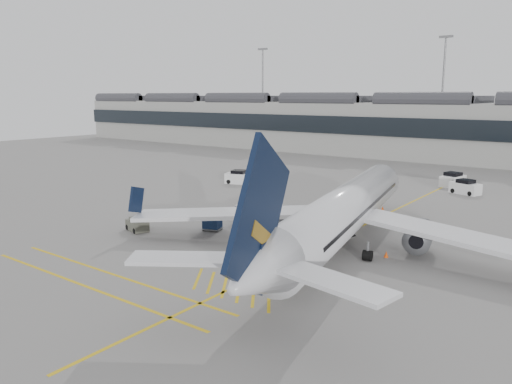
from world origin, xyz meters
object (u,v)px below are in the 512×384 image
Objects in this scene: ramp_agent_a at (282,225)px; pushback_tug at (137,225)px; belt_loader at (329,229)px; airliner_main at (343,212)px; baggage_cart_a at (272,213)px; ramp_agent_b at (265,219)px.

pushback_tug is at bearing -176.55° from ramp_agent_a.
pushback_tug is (-15.01, -9.40, 0.03)m from belt_loader.
airliner_main reaches higher than baggage_cart_a.
airliner_main reaches higher than ramp_agent_a.
ramp_agent_a reaches higher than pushback_tug.
belt_loader is 6.48m from baggage_cart_a.
baggage_cart_a is at bearing -165.59° from belt_loader.
pushback_tug is (-8.56, -9.74, -0.45)m from baggage_cart_a.
baggage_cart_a is at bearing 65.29° from pushback_tug.
belt_loader is at bearing 13.57° from baggage_cart_a.
belt_loader is at bearing -0.34° from ramp_agent_a.
airliner_main is 5.13m from belt_loader.
pushback_tug is (-8.95, -7.88, -0.31)m from ramp_agent_b.
baggage_cart_a is at bearing -77.16° from ramp_agent_b.
ramp_agent_b is (-2.36, 0.55, 0.08)m from ramp_agent_a.
airliner_main is at bearing -30.42° from belt_loader.
belt_loader is 2.65× the size of ramp_agent_b.
belt_loader is at bearing 120.15° from airliner_main.
belt_loader is 2.18× the size of baggage_cart_a.
ramp_agent_b reaches higher than pushback_tug.
ramp_agent_a is 13.48m from pushback_tug.
pushback_tug is (-11.31, -7.33, -0.24)m from ramp_agent_a.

